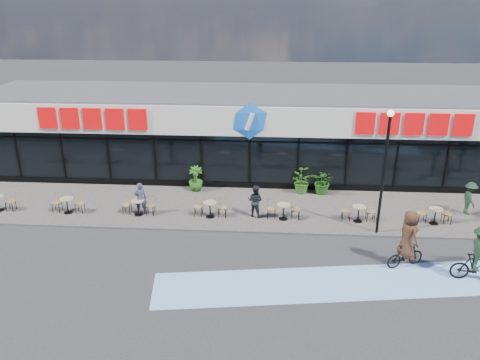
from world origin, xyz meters
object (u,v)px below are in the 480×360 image
object	(u,v)px
lamp_post	(385,163)
pedestrian_b	(470,198)
cyclist_a	(478,257)
patron_left	(140,198)
patron_right	(255,201)
potted_plant_left	(196,179)
potted_plant_right	(323,182)
potted_plant_mid	(300,181)
cyclist_b	(407,243)

from	to	relation	value
lamp_post	pedestrian_b	xyz separation A→B (m)	(4.60, 2.19, -2.39)
lamp_post	cyclist_a	size ratio (longest dim) A/B	2.49
patron_left	cyclist_a	xyz separation A→B (m)	(13.42, -4.50, 0.09)
cyclist_a	patron_right	bearing A→B (deg)	150.53
potted_plant_left	potted_plant_right	world-z (taller)	potted_plant_right
potted_plant_mid	cyclist_a	bearing A→B (deg)	-52.13
potted_plant_left	potted_plant_mid	world-z (taller)	potted_plant_left
patron_left	cyclist_a	distance (m)	14.15
potted_plant_mid	patron_right	bearing A→B (deg)	-126.74
lamp_post	potted_plant_right	world-z (taller)	lamp_post
potted_plant_right	patron_right	size ratio (longest dim) A/B	0.86
pedestrian_b	cyclist_b	bearing A→B (deg)	138.00
potted_plant_mid	patron_right	size ratio (longest dim) A/B	0.83
potted_plant_right	pedestrian_b	bearing A→B (deg)	-16.86
patron_left	cyclist_a	world-z (taller)	cyclist_a
potted_plant_left	potted_plant_right	distance (m)	6.58
potted_plant_right	cyclist_b	bearing A→B (deg)	-70.06
cyclist_a	cyclist_b	distance (m)	2.41
potted_plant_mid	lamp_post	bearing A→B (deg)	-54.01
cyclist_a	potted_plant_left	bearing A→B (deg)	146.53
potted_plant_left	potted_plant_mid	xyz separation A→B (m)	(5.43, 0.08, -0.02)
lamp_post	cyclist_a	bearing A→B (deg)	-49.86
cyclist_a	cyclist_b	world-z (taller)	cyclist_b
pedestrian_b	patron_right	bearing A→B (deg)	94.13
potted_plant_left	pedestrian_b	xyz separation A→B (m)	(13.10, -1.96, 0.13)
patron_left	patron_right	size ratio (longest dim) A/B	1.01
patron_right	cyclist_a	bearing A→B (deg)	173.69
potted_plant_left	patron_left	bearing A→B (deg)	-125.37
potted_plant_left	patron_left	distance (m)	3.65
potted_plant_mid	potted_plant_right	xyz separation A→B (m)	(1.15, -0.06, 0.03)
patron_right	cyclist_a	world-z (taller)	cyclist_a
lamp_post	cyclist_b	size ratio (longest dim) A/B	2.33
pedestrian_b	lamp_post	bearing A→B (deg)	114.13
potted_plant_right	patron_left	bearing A→B (deg)	-161.04
patron_left	cyclist_a	bearing A→B (deg)	139.95
potted_plant_mid	patron_right	xyz separation A→B (m)	(-2.22, -2.98, 0.13)
potted_plant_right	pedestrian_b	size ratio (longest dim) A/B	0.84
patron_right	potted_plant_left	bearing A→B (deg)	-18.95
pedestrian_b	cyclist_b	size ratio (longest dim) A/B	0.68
potted_plant_right	cyclist_a	world-z (taller)	cyclist_a
potted_plant_left	patron_right	size ratio (longest dim) A/B	0.85
patron_left	pedestrian_b	bearing A→B (deg)	162.29
cyclist_b	lamp_post	bearing A→B (deg)	101.55
lamp_post	patron_left	distance (m)	10.94
lamp_post	potted_plant_left	world-z (taller)	lamp_post
cyclist_a	cyclist_b	size ratio (longest dim) A/B	0.93
pedestrian_b	cyclist_a	xyz separation A→B (m)	(-1.80, -5.51, 0.08)
patron_right	cyclist_b	distance (m)	6.95
patron_left	pedestrian_b	xyz separation A→B (m)	(15.22, 1.01, 0.01)
potted_plant_right	patron_left	size ratio (longest dim) A/B	0.85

